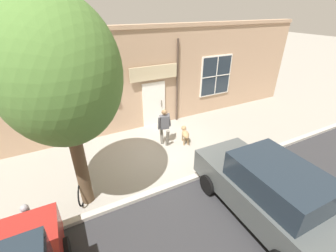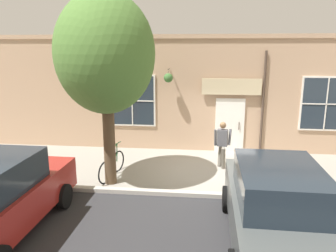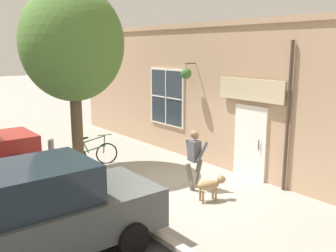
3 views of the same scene
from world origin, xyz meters
The scene contains 8 objects.
ground_plane centered at (0.00, 0.00, 0.00)m, with size 90.00×90.00×0.00m, color gray.
storefront_facade centered at (-2.34, 0.03, 2.24)m, with size 0.95×18.00×4.45m.
pedestrian_walking centered at (-0.35, 0.36, 0.94)m, with size 0.66×0.61×1.59m.
dog_on_leash centered at (-0.12, 1.20, 0.41)m, with size 0.95×0.45×0.64m.
street_tree_by_curb centered at (1.30, -2.96, 3.73)m, with size 3.03×2.73×5.47m.
leaning_bicycle centered at (0.86, -3.10, 0.38)m, with size 1.72×0.37×1.00m.
parked_car_mid_block centered at (4.10, 1.18, 0.88)m, with size 4.33×1.99×1.75m.
fire_hydrant centered at (1.61, -4.48, 0.40)m, with size 0.34×0.20×0.77m.
Camera 1 is at (6.73, -3.10, 5.10)m, focal length 24.00 mm.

